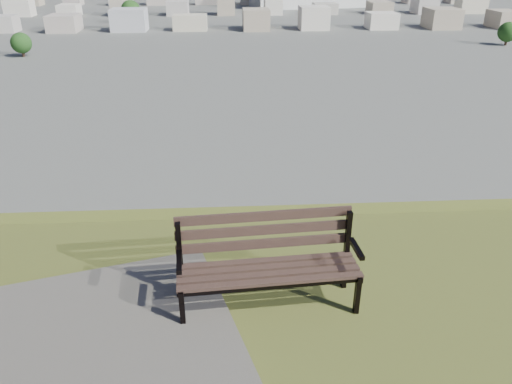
{
  "coord_description": "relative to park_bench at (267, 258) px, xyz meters",
  "views": [
    {
      "loc": [
        -1.36,
        -1.8,
        28.21
      ],
      "look_at": [
        -1.0,
        4.14,
        25.3
      ],
      "focal_mm": 35.0,
      "sensor_mm": 36.0,
      "label": 1
    }
  ],
  "objects": [
    {
      "name": "park_bench",
      "position": [
        0.0,
        0.0,
        0.0
      ],
      "size": [
        1.79,
        0.69,
        0.91
      ],
      "rotation": [
        0.0,
        0.0,
        0.07
      ],
      "color": "#433026",
      "rests_on": "hilltop_mesa"
    }
  ]
}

